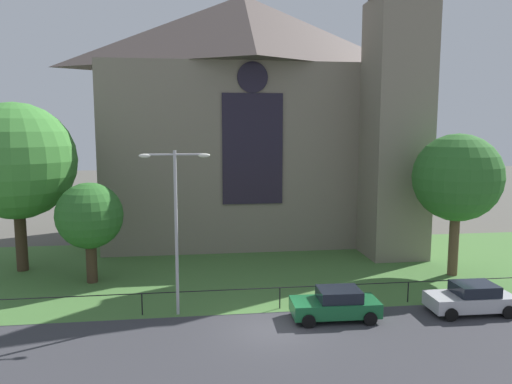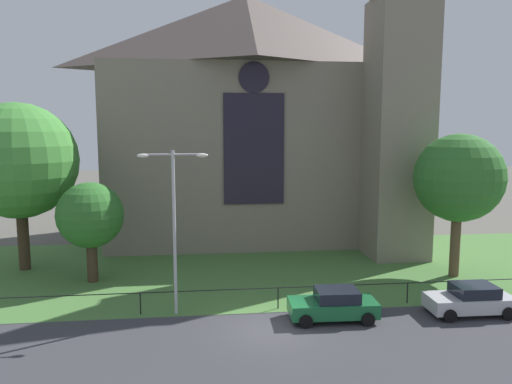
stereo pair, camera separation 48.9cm
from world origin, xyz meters
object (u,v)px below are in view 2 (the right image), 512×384
Objects in this scene: parked_car_green at (334,305)px; streetlamp_near at (174,211)px; church_building at (256,115)px; tree_right_near at (459,178)px; parked_car_silver at (471,300)px; tree_left_far at (18,161)px; tree_left_near at (90,216)px.

streetlamp_near is at bearing -10.39° from parked_car_green.
church_building is 2.92× the size of tree_right_near.
parked_car_silver is at bearing -65.12° from church_building.
tree_right_near is 0.82× the size of tree_left_far.
tree_left_far is at bearing -153.93° from church_building.
church_building is at bearing 44.67° from tree_left_near.
church_building is 16.94m from tree_left_near.
parked_car_green and parked_car_silver have the same top height.
parked_car_silver is at bearing -20.75° from tree_left_near.
tree_right_near reaches higher than parked_car_silver.
tree_right_near is 12.40m from parked_car_green.
streetlamp_near is at bearing -47.69° from tree_left_near.
parked_car_green is (7.60, -1.62, -4.45)m from streetlamp_near.
church_building reaches higher than parked_car_green.
parked_car_green is at bearing -147.52° from tree_right_near.
tree_left_near is at bearing -135.33° from church_building.
tree_right_near is at bearing 14.41° from streetlamp_near.
church_building reaches higher than tree_left_far.
church_building reaches higher than tree_right_near.
streetlamp_near reaches higher than parked_car_silver.
parked_car_green is at bearing -29.93° from tree_left_near.
tree_left_far is at bearing -28.90° from parked_car_green.
tree_left_far is at bearing 147.84° from tree_left_near.
streetlamp_near is (-17.01, -4.37, -0.96)m from tree_right_near.
tree_left_near reaches higher than parked_car_green.
parked_car_silver is (19.82, -7.51, -3.28)m from tree_left_near.
tree_right_near is (11.08, -12.48, -4.12)m from church_building.
streetlamp_near is (10.27, -8.93, -1.93)m from tree_left_far.
church_building is at bearing 70.59° from streetlamp_near.
church_building is 6.12× the size of parked_car_green.
tree_right_near reaches higher than tree_left_near.
parked_car_green is (17.86, -10.55, -6.37)m from tree_left_far.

